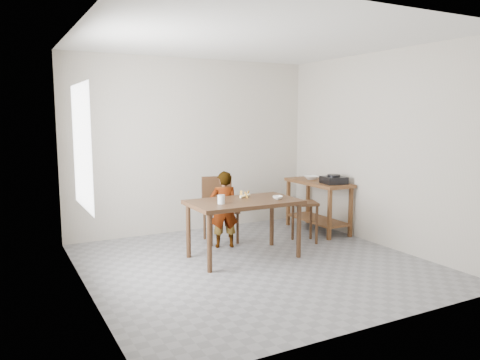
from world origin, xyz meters
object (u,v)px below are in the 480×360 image
dining_table (244,229)px  dining_chair (221,210)px  prep_counter (318,206)px  child (224,209)px  stool (305,222)px

dining_table → dining_chair: size_ratio=1.50×
dining_table → prep_counter: prep_counter is taller
child → prep_counter: bearing=-158.1°
child → dining_chair: bearing=-89.7°
prep_counter → child: (-1.73, -0.14, 0.13)m
dining_table → stool: dining_table is taller
child → dining_table: bearing=108.3°
prep_counter → dining_chair: (-1.64, 0.14, 0.07)m
dining_chair → stool: (1.06, -0.59, -0.17)m
child → dining_chair: child is taller
stool → child: bearing=164.8°
prep_counter → dining_table: bearing=-157.9°
dining_table → stool: (1.14, 0.25, -0.08)m
dining_table → child: child is taller
dining_table → child: (-0.01, 0.56, 0.16)m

